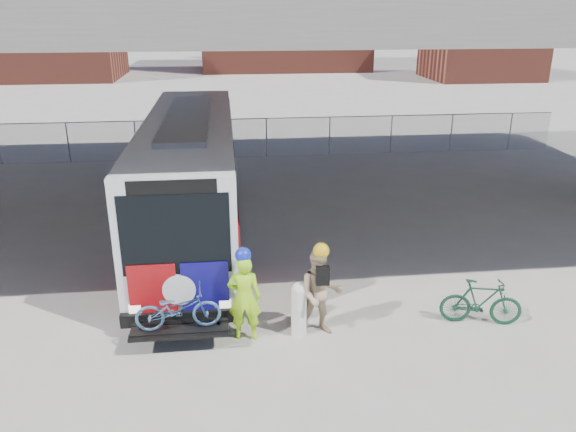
{
  "coord_description": "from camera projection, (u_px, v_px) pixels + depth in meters",
  "views": [
    {
      "loc": [
        -0.89,
        -13.85,
        6.72
      ],
      "look_at": [
        0.63,
        -0.32,
        1.6
      ],
      "focal_mm": 35.0,
      "sensor_mm": 36.0,
      "label": 1
    }
  ],
  "objects": [
    {
      "name": "ground",
      "position": [
        264.0,
        268.0,
        15.34
      ],
      "size": [
        160.0,
        160.0,
        0.0
      ],
      "primitive_type": "plane",
      "color": "#9E9991",
      "rests_on": "ground"
    },
    {
      "name": "cyclist_hivis",
      "position": [
        244.0,
        296.0,
        11.75
      ],
      "size": [
        0.74,
        0.52,
        2.12
      ],
      "rotation": [
        0.0,
        0.0,
        3.06
      ],
      "color": "#A7F119",
      "rests_on": "ground"
    },
    {
      "name": "bike_parked",
      "position": [
        481.0,
        302.0,
        12.47
      ],
      "size": [
        1.86,
        0.91,
        1.07
      ],
      "primitive_type": "imported",
      "rotation": [
        0.0,
        0.0,
        1.33
      ],
      "color": "#133C26",
      "rests_on": "ground"
    },
    {
      "name": "brick_buildings",
      "position": [
        242.0,
        19.0,
        58.42
      ],
      "size": [
        54.0,
        22.0,
        12.0
      ],
      "color": "brown",
      "rests_on": "ground"
    },
    {
      "name": "bollard",
      "position": [
        299.0,
        307.0,
        12.0
      ],
      "size": [
        0.33,
        0.33,
        1.25
      ],
      "color": "silver",
      "rests_on": "ground"
    },
    {
      "name": "bus",
      "position": [
        191.0,
        167.0,
        17.11
      ],
      "size": [
        2.67,
        12.91,
        3.69
      ],
      "color": "silver",
      "rests_on": "ground"
    },
    {
      "name": "overpass",
      "position": [
        251.0,
        12.0,
        16.76
      ],
      "size": [
        40.0,
        16.0,
        7.95
      ],
      "color": "#605E59",
      "rests_on": "ground"
    },
    {
      "name": "cyclist_tan",
      "position": [
        320.0,
        292.0,
        11.92
      ],
      "size": [
        0.98,
        0.78,
        2.14
      ],
      "rotation": [
        0.0,
        0.0,
        -0.04
      ],
      "color": "tan",
      "rests_on": "ground"
    },
    {
      "name": "chainlink_fence",
      "position": [
        245.0,
        127.0,
        26.0
      ],
      "size": [
        30.0,
        0.06,
        30.0
      ],
      "color": "gray",
      "rests_on": "ground"
    }
  ]
}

